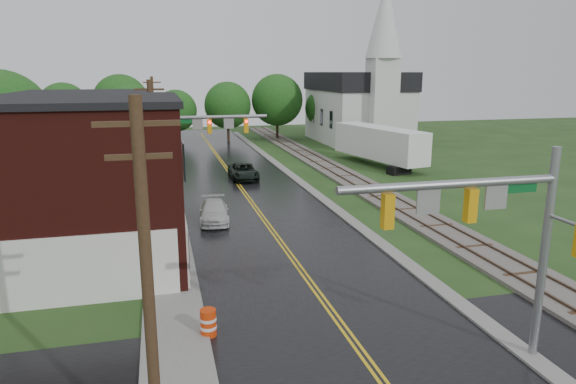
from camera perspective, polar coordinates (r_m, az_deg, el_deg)
name	(u,v)px	position (r m, az deg, el deg)	size (l,w,h in m)	color
main_road	(241,188)	(42.82, -5.24, 0.40)	(10.00, 90.00, 0.02)	black
cross_road	(380,379)	(17.50, 10.22, -19.75)	(60.00, 9.00, 0.02)	black
curb_right	(289,174)	(48.67, 0.13, 2.02)	(0.80, 70.00, 0.12)	gray
sidewalk_left	(166,208)	(37.49, -13.43, -1.76)	(2.40, 50.00, 0.12)	gray
brick_building	(31,185)	(27.50, -26.70, 0.66)	(14.30, 10.30, 8.30)	#45130E
yellow_house	(92,164)	(38.08, -20.95, 2.88)	(8.00, 7.00, 6.40)	tan
darkred_building	(117,158)	(46.98, -18.43, 3.65)	(7.00, 6.00, 4.40)	#3F0F0C
church	(361,100)	(70.24, 8.06, 10.14)	(10.40, 18.40, 20.00)	silver
railroad	(335,171)	(49.96, 5.25, 2.38)	(3.20, 80.00, 0.30)	#59544C
traffic_signal_near	(491,220)	(17.12, 21.59, -2.96)	(7.34, 0.30, 7.20)	gray
traffic_signal_far	(200,134)	(38.64, -9.80, 6.36)	(7.34, 0.43, 7.20)	gray
utility_pole_a	(148,286)	(12.24, -15.32, -10.08)	(1.80, 0.28, 9.00)	#382616
utility_pole_b	(153,149)	(33.61, -14.79, 4.68)	(1.80, 0.28, 9.00)	#382616
utility_pole_c	(154,119)	(55.48, -14.67, 7.90)	(1.80, 0.28, 9.00)	#382616
tree_left_b	(3,122)	(44.83, -29.14, 6.78)	(7.60, 7.60, 9.69)	black
tree_left_c	(76,126)	(51.95, -22.51, 6.76)	(6.00, 6.00, 7.65)	black
tree_left_e	(134,117)	(57.42, -16.73, 8.03)	(6.40, 6.40, 8.16)	black
suv_dark	(243,172)	(46.30, -4.98, 2.28)	(2.34, 5.08, 1.41)	black
pickup_white	(214,212)	(33.49, -8.22, -2.17)	(1.82, 4.48, 1.30)	silver
semi_trailer	(379,143)	(53.49, 10.12, 5.38)	(5.31, 12.95, 3.96)	black
construction_barrel	(208,323)	(19.55, -8.85, -14.17)	(0.58, 0.58, 1.04)	red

